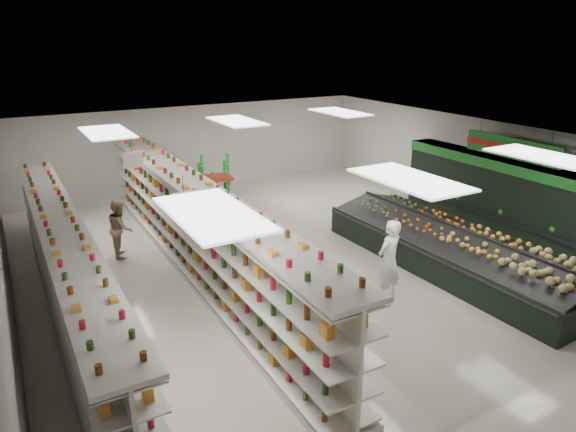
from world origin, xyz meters
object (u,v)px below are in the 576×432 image
shopper_main (389,260)px  produce_island (455,248)px  shopper_background (121,228)px  gondola_left (68,273)px  gondola_center (197,233)px  soda_endcap (214,180)px

shopper_main → produce_island: bearing=174.6°
shopper_background → shopper_main: bearing=-127.7°
produce_island → shopper_main: (-2.68, -0.49, 0.45)m
produce_island → shopper_main: 2.77m
gondola_left → shopper_background: bearing=57.3°
gondola_left → shopper_background: gondola_left is taller
produce_island → gondola_center: bearing=153.6°
gondola_left → produce_island: 9.41m
soda_endcap → shopper_main: size_ratio=0.85×
gondola_left → gondola_center: (3.12, 0.56, 0.13)m
shopper_main → soda_endcap: bearing=-101.4°
gondola_center → shopper_background: bearing=125.5°
shopper_main → shopper_background: 7.26m
gondola_center → shopper_main: size_ratio=7.05×
produce_island → soda_endcap: soda_endcap is taller
soda_endcap → shopper_background: soda_endcap is taller
produce_island → gondola_left: bearing=165.2°
gondola_center → shopper_background: gondola_center is taller
shopper_main → shopper_background: bearing=-65.1°
produce_island → shopper_main: bearing=-169.6°
soda_endcap → shopper_main: shopper_main is taller
gondola_center → produce_island: bearing=-26.2°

